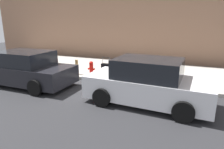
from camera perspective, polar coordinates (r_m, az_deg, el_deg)
ground_plane at (r=9.94m, az=-9.23°, el=-1.50°), size 40.00×40.00×0.00m
sidewalk_curb at (r=12.04m, az=-3.01°, el=1.92°), size 18.00×5.00×0.14m
suitcase_red_0 at (r=9.04m, az=12.99°, el=0.07°), size 0.36×0.26×1.00m
suitcase_olive_1 at (r=9.13m, az=9.97°, el=0.10°), size 0.40×0.21×0.93m
suitcase_teal_2 at (r=9.25m, az=6.98°, el=0.74°), size 0.39×0.28×1.11m
suitcase_navy_3 at (r=9.48m, az=4.26°, el=1.18°), size 0.38×0.21×1.04m
suitcase_silver_4 at (r=9.56m, az=1.16°, el=0.98°), size 0.41×0.20×0.93m
suitcase_black_5 at (r=9.77m, az=-1.77°, el=1.27°), size 0.47×0.27×0.99m
fire_hydrant at (r=10.17m, az=-6.03°, el=1.97°), size 0.39×0.21×0.71m
bollard_post at (r=10.43m, az=-10.20°, el=2.18°), size 0.15×0.15×0.76m
parked_car_white_0 at (r=6.91m, az=10.25°, el=-2.41°), size 4.29×2.18×1.60m
parked_car_charcoal_1 at (r=9.69m, az=-23.80°, el=1.42°), size 4.45×2.14×1.54m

